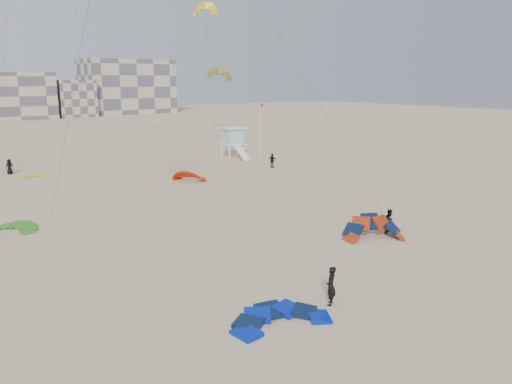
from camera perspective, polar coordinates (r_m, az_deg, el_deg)
ground at (r=23.07m, az=7.77°, el=-13.87°), size 320.00×320.00×0.00m
kite_ground_blue at (r=22.39m, az=2.68°, el=-14.63°), size 4.92×5.07×1.01m
kite_ground_orange at (r=34.01m, az=13.27°, el=-5.19°), size 5.50×5.52×3.99m
kite_ground_green at (r=38.79m, az=-25.76°, el=-3.92°), size 4.51×4.46×1.33m
kite_ground_red_far at (r=52.17m, az=-7.61°, el=1.30°), size 5.13×5.08×3.42m
kite_ground_yellow at (r=58.78m, az=-24.23°, el=1.57°), size 3.19×3.32×0.53m
kitesurfer_main at (r=23.79m, az=8.56°, el=-10.56°), size 0.81×0.78×1.86m
kitesurfer_b at (r=35.25m, az=15.03°, el=-3.24°), size 0.94×0.82×1.67m
kitesurfer_d at (r=59.03m, az=1.87°, el=3.60°), size 0.79×1.10×1.73m
kitesurfer_e at (r=61.52m, az=-26.35°, el=2.62°), size 0.87×0.60×1.68m
kitesurfer_f at (r=79.08m, az=-3.43°, el=5.88°), size 0.49×1.50×1.61m
kite_fly_olive at (r=60.73m, az=-4.34°, el=13.15°), size 4.20×10.34×10.91m
kite_fly_yellow at (r=80.63m, az=-5.81°, el=19.89°), size 5.23×6.72×20.66m
lifeguard_tower_near at (r=66.69m, az=-2.63°, el=5.65°), size 3.24×5.76×4.06m
flagpole at (r=67.67m, az=0.43°, el=7.33°), size 0.59×0.09×7.31m
condo_east at (r=160.00m, az=-14.46°, el=11.59°), size 26.00×14.00×16.00m
condo_fill_right at (r=149.84m, az=-20.15°, el=10.01°), size 10.00×10.00×10.00m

